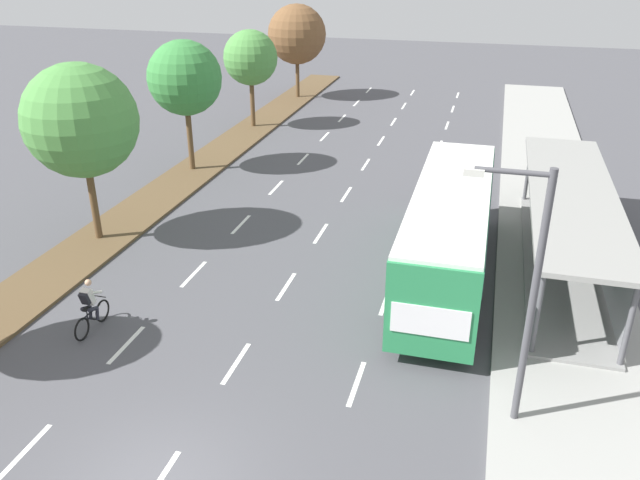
{
  "coord_description": "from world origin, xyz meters",
  "views": [
    {
      "loc": [
        6.23,
        -9.12,
        10.91
      ],
      "look_at": [
        0.81,
        10.81,
        1.2
      ],
      "focal_mm": 35.95,
      "sensor_mm": 36.0,
      "label": 1
    }
  ],
  "objects_px": {
    "cyclist": "(90,308)",
    "median_tree_third": "(185,78)",
    "median_tree_second": "(81,121)",
    "median_tree_fourth": "(250,58)",
    "bus_shelter": "(576,222)",
    "median_tree_fifth": "(297,34)",
    "bus": "(449,225)",
    "streetlight": "(527,284)"
  },
  "relations": [
    {
      "from": "median_tree_third",
      "to": "median_tree_second",
      "type": "bearing_deg",
      "value": -89.39
    },
    {
      "from": "bus",
      "to": "cyclist",
      "type": "relative_size",
      "value": 6.2
    },
    {
      "from": "bus_shelter",
      "to": "streetlight",
      "type": "xyz_separation_m",
      "value": [
        -2.11,
        -9.04,
        2.02
      ]
    },
    {
      "from": "median_tree_third",
      "to": "median_tree_fourth",
      "type": "bearing_deg",
      "value": 89.52
    },
    {
      "from": "bus_shelter",
      "to": "median_tree_fourth",
      "type": "xyz_separation_m",
      "value": [
        -17.96,
        15.22,
        2.49
      ]
    },
    {
      "from": "bus",
      "to": "median_tree_fourth",
      "type": "xyz_separation_m",
      "value": [
        -13.68,
        17.18,
        2.29
      ]
    },
    {
      "from": "bus_shelter",
      "to": "streetlight",
      "type": "bearing_deg",
      "value": -103.15
    },
    {
      "from": "median_tree_fifth",
      "to": "streetlight",
      "type": "xyz_separation_m",
      "value": [
        15.56,
        -33.03,
        -0.77
      ]
    },
    {
      "from": "bus",
      "to": "median_tree_third",
      "type": "xyz_separation_m",
      "value": [
        -13.75,
        8.42,
        2.69
      ]
    },
    {
      "from": "median_tree_fifth",
      "to": "streetlight",
      "type": "height_order",
      "value": "median_tree_fifth"
    },
    {
      "from": "cyclist",
      "to": "median_tree_fourth",
      "type": "relative_size",
      "value": 0.31
    },
    {
      "from": "bus_shelter",
      "to": "median_tree_third",
      "type": "distance_m",
      "value": 19.37
    },
    {
      "from": "cyclist",
      "to": "median_tree_fourth",
      "type": "xyz_separation_m",
      "value": [
        -3.54,
        23.36,
        3.56
      ]
    },
    {
      "from": "median_tree_second",
      "to": "median_tree_fifth",
      "type": "bearing_deg",
      "value": 89.43
    },
    {
      "from": "bus_shelter",
      "to": "cyclist",
      "type": "relative_size",
      "value": 7.23
    },
    {
      "from": "bus",
      "to": "cyclist",
      "type": "distance_m",
      "value": 11.94
    },
    {
      "from": "cyclist",
      "to": "streetlight",
      "type": "xyz_separation_m",
      "value": [
        12.3,
        -0.9,
        3.1
      ]
    },
    {
      "from": "bus",
      "to": "median_tree_third",
      "type": "relative_size",
      "value": 1.74
    },
    {
      "from": "cyclist",
      "to": "median_tree_third",
      "type": "height_order",
      "value": "median_tree_third"
    },
    {
      "from": "cyclist",
      "to": "bus",
      "type": "bearing_deg",
      "value": 31.37
    },
    {
      "from": "median_tree_fifth",
      "to": "median_tree_fourth",
      "type": "bearing_deg",
      "value": -91.86
    },
    {
      "from": "median_tree_second",
      "to": "median_tree_fourth",
      "type": "xyz_separation_m",
      "value": [
        -0.02,
        17.53,
        -0.49
      ]
    },
    {
      "from": "bus",
      "to": "median_tree_second",
      "type": "bearing_deg",
      "value": -178.54
    },
    {
      "from": "median_tree_fourth",
      "to": "bus_shelter",
      "type": "bearing_deg",
      "value": -40.28
    },
    {
      "from": "cyclist",
      "to": "median_tree_fourth",
      "type": "bearing_deg",
      "value": 98.62
    },
    {
      "from": "median_tree_second",
      "to": "median_tree_fourth",
      "type": "relative_size",
      "value": 1.16
    },
    {
      "from": "cyclist",
      "to": "median_tree_second",
      "type": "bearing_deg",
      "value": 121.13
    },
    {
      "from": "streetlight",
      "to": "bus_shelter",
      "type": "bearing_deg",
      "value": 76.85
    },
    {
      "from": "median_tree_fifth",
      "to": "streetlight",
      "type": "relative_size",
      "value": 1.03
    },
    {
      "from": "bus",
      "to": "cyclist",
      "type": "xyz_separation_m",
      "value": [
        -10.14,
        -6.18,
        -1.28
      ]
    },
    {
      "from": "bus_shelter",
      "to": "streetlight",
      "type": "distance_m",
      "value": 9.5
    },
    {
      "from": "median_tree_fourth",
      "to": "streetlight",
      "type": "distance_m",
      "value": 28.98
    },
    {
      "from": "median_tree_fourth",
      "to": "median_tree_third",
      "type": "bearing_deg",
      "value": -90.48
    },
    {
      "from": "median_tree_third",
      "to": "median_tree_fourth",
      "type": "height_order",
      "value": "median_tree_third"
    },
    {
      "from": "streetlight",
      "to": "median_tree_second",
      "type": "bearing_deg",
      "value": 156.95
    },
    {
      "from": "cyclist",
      "to": "median_tree_fifth",
      "type": "height_order",
      "value": "median_tree_fifth"
    },
    {
      "from": "bus_shelter",
      "to": "median_tree_third",
      "type": "bearing_deg",
      "value": 160.3
    },
    {
      "from": "bus_shelter",
      "to": "cyclist",
      "type": "bearing_deg",
      "value": -150.55
    },
    {
      "from": "bus_shelter",
      "to": "cyclist",
      "type": "xyz_separation_m",
      "value": [
        -14.42,
        -8.14,
        -1.08
      ]
    },
    {
      "from": "bus_shelter",
      "to": "median_tree_fifth",
      "type": "xyz_separation_m",
      "value": [
        -17.68,
        23.99,
        2.79
      ]
    },
    {
      "from": "bus_shelter",
      "to": "bus",
      "type": "xyz_separation_m",
      "value": [
        -4.28,
        -1.96,
        0.2
      ]
    },
    {
      "from": "cyclist",
      "to": "median_tree_second",
      "type": "height_order",
      "value": "median_tree_second"
    }
  ]
}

